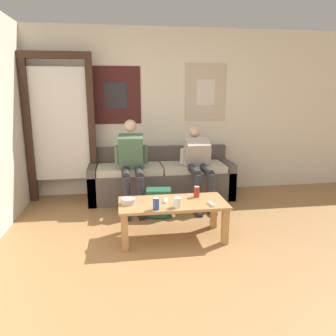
{
  "coord_description": "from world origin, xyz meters",
  "views": [
    {
      "loc": [
        -0.53,
        -2.36,
        1.62
      ],
      "look_at": [
        0.06,
        1.55,
        0.68
      ],
      "focal_mm": 35.0,
      "sensor_mm": 36.0,
      "label": 1
    }
  ],
  "objects_px": {
    "person_seated_teen": "(198,162)",
    "drink_can_blue": "(156,204)",
    "couch": "(161,179)",
    "coffee_table": "(173,208)",
    "backpack": "(159,203)",
    "drink_can_red": "(197,192)",
    "game_controller_near_left": "(166,200)",
    "game_controller_near_right": "(211,204)",
    "pillar_candle": "(177,203)",
    "person_seated_adult": "(132,161)",
    "ceramic_bowl": "(128,201)"
  },
  "relations": [
    {
      "from": "person_seated_teen",
      "to": "drink_can_blue",
      "type": "distance_m",
      "value": 1.51
    },
    {
      "from": "couch",
      "to": "coffee_table",
      "type": "bearing_deg",
      "value": -92.24
    },
    {
      "from": "couch",
      "to": "backpack",
      "type": "distance_m",
      "value": 0.8
    },
    {
      "from": "coffee_table",
      "to": "person_seated_teen",
      "type": "bearing_deg",
      "value": 63.41
    },
    {
      "from": "backpack",
      "to": "drink_can_red",
      "type": "xyz_separation_m",
      "value": [
        0.38,
        -0.54,
        0.31
      ]
    },
    {
      "from": "person_seated_teen",
      "to": "game_controller_near_left",
      "type": "xyz_separation_m",
      "value": [
        -0.62,
        -1.06,
        -0.18
      ]
    },
    {
      "from": "game_controller_near_left",
      "to": "game_controller_near_right",
      "type": "distance_m",
      "value": 0.5
    },
    {
      "from": "couch",
      "to": "pillar_candle",
      "type": "xyz_separation_m",
      "value": [
        -0.04,
        -1.63,
        0.19
      ]
    },
    {
      "from": "person_seated_adult",
      "to": "drink_can_red",
      "type": "bearing_deg",
      "value": -53.57
    },
    {
      "from": "game_controller_near_left",
      "to": "couch",
      "type": "bearing_deg",
      "value": 84.74
    },
    {
      "from": "drink_can_red",
      "to": "game_controller_near_left",
      "type": "distance_m",
      "value": 0.39
    },
    {
      "from": "coffee_table",
      "to": "pillar_candle",
      "type": "relative_size",
      "value": 10.06
    },
    {
      "from": "person_seated_adult",
      "to": "drink_can_red",
      "type": "height_order",
      "value": "person_seated_adult"
    },
    {
      "from": "game_controller_near_right",
      "to": "pillar_candle",
      "type": "bearing_deg",
      "value": -176.98
    },
    {
      "from": "drink_can_red",
      "to": "pillar_candle",
      "type": "bearing_deg",
      "value": -132.44
    },
    {
      "from": "game_controller_near_right",
      "to": "drink_can_blue",
      "type": "bearing_deg",
      "value": -175.24
    },
    {
      "from": "person_seated_teen",
      "to": "game_controller_near_right",
      "type": "height_order",
      "value": "person_seated_teen"
    },
    {
      "from": "person_seated_adult",
      "to": "game_controller_near_right",
      "type": "bearing_deg",
      "value": -57.4
    },
    {
      "from": "backpack",
      "to": "game_controller_near_right",
      "type": "relative_size",
      "value": 2.53
    },
    {
      "from": "game_controller_near_right",
      "to": "person_seated_teen",
      "type": "bearing_deg",
      "value": 82.93
    },
    {
      "from": "coffee_table",
      "to": "person_seated_teen",
      "type": "relative_size",
      "value": 1.07
    },
    {
      "from": "person_seated_teen",
      "to": "coffee_table",
      "type": "bearing_deg",
      "value": -116.59
    },
    {
      "from": "backpack",
      "to": "game_controller_near_right",
      "type": "distance_m",
      "value": 0.98
    },
    {
      "from": "drink_can_blue",
      "to": "game_controller_near_right",
      "type": "xyz_separation_m",
      "value": [
        0.6,
        0.05,
        -0.05
      ]
    },
    {
      "from": "drink_can_blue",
      "to": "drink_can_red",
      "type": "relative_size",
      "value": 1.0
    },
    {
      "from": "ceramic_bowl",
      "to": "couch",
      "type": "bearing_deg",
      "value": 69.41
    },
    {
      "from": "drink_can_red",
      "to": "game_controller_near_right",
      "type": "xyz_separation_m",
      "value": [
        0.09,
        -0.29,
        -0.05
      ]
    },
    {
      "from": "couch",
      "to": "game_controller_near_right",
      "type": "height_order",
      "value": "couch"
    },
    {
      "from": "drink_can_blue",
      "to": "game_controller_near_left",
      "type": "distance_m",
      "value": 0.27
    },
    {
      "from": "coffee_table",
      "to": "pillar_candle",
      "type": "distance_m",
      "value": 0.22
    },
    {
      "from": "ceramic_bowl",
      "to": "pillar_candle",
      "type": "relative_size",
      "value": 1.4
    },
    {
      "from": "coffee_table",
      "to": "game_controller_near_right",
      "type": "distance_m",
      "value": 0.43
    },
    {
      "from": "coffee_table",
      "to": "person_seated_teen",
      "type": "distance_m",
      "value": 1.25
    },
    {
      "from": "person_seated_adult",
      "to": "drink_can_blue",
      "type": "xyz_separation_m",
      "value": [
        0.19,
        -1.29,
        -0.18
      ]
    },
    {
      "from": "person_seated_teen",
      "to": "backpack",
      "type": "xyz_separation_m",
      "value": [
        -0.62,
        -0.42,
        -0.44
      ]
    },
    {
      "from": "drink_can_blue",
      "to": "pillar_candle",
      "type": "bearing_deg",
      "value": 7.6
    },
    {
      "from": "backpack",
      "to": "drink_can_red",
      "type": "height_order",
      "value": "drink_can_red"
    },
    {
      "from": "ceramic_bowl",
      "to": "game_controller_near_left",
      "type": "xyz_separation_m",
      "value": [
        0.41,
        0.02,
        -0.02
      ]
    },
    {
      "from": "drink_can_red",
      "to": "person_seated_adult",
      "type": "bearing_deg",
      "value": 126.43
    },
    {
      "from": "backpack",
      "to": "person_seated_teen",
      "type": "bearing_deg",
      "value": 34.14
    },
    {
      "from": "person_seated_teen",
      "to": "backpack",
      "type": "distance_m",
      "value": 0.87
    },
    {
      "from": "drink_can_blue",
      "to": "backpack",
      "type": "bearing_deg",
      "value": 81.45
    },
    {
      "from": "couch",
      "to": "coffee_table",
      "type": "relative_size",
      "value": 1.83
    },
    {
      "from": "ceramic_bowl",
      "to": "drink_can_blue",
      "type": "bearing_deg",
      "value": -37.7
    },
    {
      "from": "drink_can_red",
      "to": "coffee_table",
      "type": "bearing_deg",
      "value": -156.28
    },
    {
      "from": "person_seated_teen",
      "to": "drink_can_red",
      "type": "distance_m",
      "value": 1.0
    },
    {
      "from": "person_seated_adult",
      "to": "pillar_candle",
      "type": "distance_m",
      "value": 1.34
    },
    {
      "from": "person_seated_adult",
      "to": "drink_can_blue",
      "type": "height_order",
      "value": "person_seated_adult"
    },
    {
      "from": "couch",
      "to": "backpack",
      "type": "bearing_deg",
      "value": -99.58
    },
    {
      "from": "couch",
      "to": "ceramic_bowl",
      "type": "xyz_separation_m",
      "value": [
        -0.54,
        -1.44,
        0.18
      ]
    }
  ]
}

